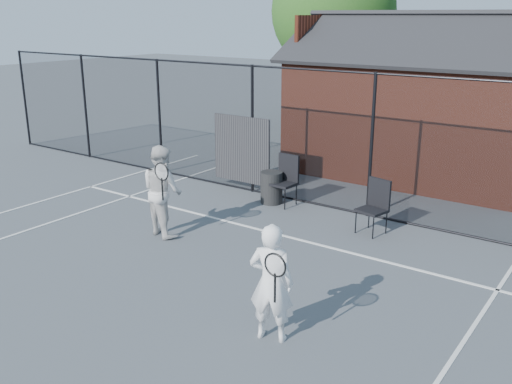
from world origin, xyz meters
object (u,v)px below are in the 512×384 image
Objects in this scene: clubhouse at (418,113)px; chair_right at (372,208)px; waste_bin at (271,187)px; player_back at (162,190)px; player_front at (271,283)px; chair_left at (283,181)px.

chair_right is (0.98, -4.90, -1.09)m from clubhouse.
waste_bin is at bearing -110.28° from clubhouse.
player_back is (-2.28, -7.23, -0.73)m from clubhouse.
clubhouse is 4.06× the size of player_front.
clubhouse is at bearing 72.47° from player_back.
player_front is 5.51m from chair_left.
clubhouse is 6.24× the size of chair_right.
waste_bin is at bearing 123.79° from player_front.
player_front is at bearing -80.71° from clubhouse.
player_front reaches higher than chair_left.
chair_left is at bearing 71.51° from player_back.
player_back is 1.60× the size of chair_left.
waste_bin is (-1.65, -4.45, -1.25)m from clubhouse.
player_back is 2.96m from chair_left.
clubhouse is 5.11m from chair_right.
chair_left is 1.06× the size of chair_right.
chair_right is (3.27, 2.33, -0.36)m from player_back.
player_back is 2.90m from waste_bin.
chair_left is at bearing -178.32° from chair_right.
chair_right is (-0.51, 4.25, -0.28)m from player_front.
chair_left is (-2.85, 4.70, -0.25)m from player_front.
chair_left reaches higher than chair_right.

